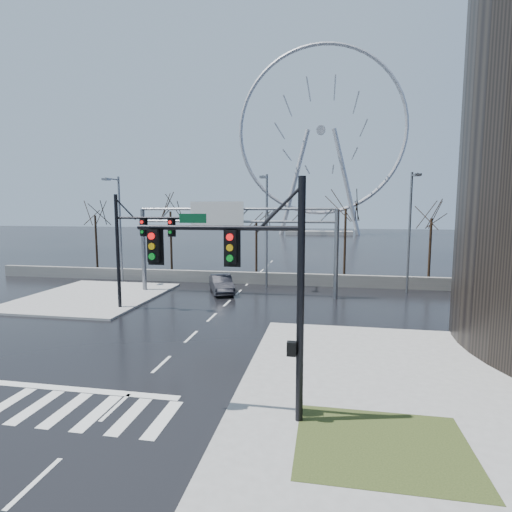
% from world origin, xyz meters
% --- Properties ---
extents(ground, '(260.00, 260.00, 0.00)m').
position_xyz_m(ground, '(0.00, 0.00, 0.00)').
color(ground, black).
rests_on(ground, ground).
extents(sidewalk_right_ext, '(12.00, 10.00, 0.15)m').
position_xyz_m(sidewalk_right_ext, '(10.00, 2.00, 0.07)').
color(sidewalk_right_ext, gray).
rests_on(sidewalk_right_ext, ground).
extents(sidewalk_far, '(10.00, 12.00, 0.15)m').
position_xyz_m(sidewalk_far, '(-11.00, 12.00, 0.07)').
color(sidewalk_far, gray).
rests_on(sidewalk_far, ground).
extents(grass_strip, '(5.00, 4.00, 0.02)m').
position_xyz_m(grass_strip, '(9.00, -5.00, 0.15)').
color(grass_strip, '#2C3717').
rests_on(grass_strip, sidewalk_near).
extents(barrier_wall, '(52.00, 0.50, 1.10)m').
position_xyz_m(barrier_wall, '(0.00, 20.00, 0.55)').
color(barrier_wall, slate).
rests_on(barrier_wall, ground).
extents(signal_mast_near, '(5.52, 0.41, 8.00)m').
position_xyz_m(signal_mast_near, '(5.14, -4.04, 4.87)').
color(signal_mast_near, black).
rests_on(signal_mast_near, ground).
extents(signal_mast_far, '(4.72, 0.41, 8.00)m').
position_xyz_m(signal_mast_far, '(-5.87, 8.96, 4.83)').
color(signal_mast_far, black).
rests_on(signal_mast_far, ground).
extents(sign_gantry, '(16.36, 0.40, 7.60)m').
position_xyz_m(sign_gantry, '(-0.38, 14.96, 5.18)').
color(sign_gantry, slate).
rests_on(sign_gantry, ground).
extents(streetlight_left, '(0.50, 2.55, 10.00)m').
position_xyz_m(streetlight_left, '(-12.00, 18.16, 5.89)').
color(streetlight_left, slate).
rests_on(streetlight_left, ground).
extents(streetlight_mid, '(0.50, 2.55, 10.00)m').
position_xyz_m(streetlight_mid, '(2.00, 18.16, 5.89)').
color(streetlight_mid, slate).
rests_on(streetlight_mid, ground).
extents(streetlight_right, '(0.50, 2.55, 10.00)m').
position_xyz_m(streetlight_right, '(14.00, 18.16, 5.89)').
color(streetlight_right, slate).
rests_on(streetlight_right, ground).
extents(tree_far_left, '(3.50, 3.50, 7.00)m').
position_xyz_m(tree_far_left, '(-18.00, 24.00, 5.57)').
color(tree_far_left, black).
rests_on(tree_far_left, ground).
extents(tree_left, '(3.75, 3.75, 7.50)m').
position_xyz_m(tree_left, '(-9.00, 23.50, 5.98)').
color(tree_left, black).
rests_on(tree_left, ground).
extents(tree_center, '(3.25, 3.25, 6.50)m').
position_xyz_m(tree_center, '(0.00, 24.50, 5.17)').
color(tree_center, black).
rests_on(tree_center, ground).
extents(tree_right, '(3.90, 3.90, 7.80)m').
position_xyz_m(tree_right, '(9.00, 23.50, 6.22)').
color(tree_right, black).
rests_on(tree_right, ground).
extents(tree_far_right, '(3.40, 3.40, 6.80)m').
position_xyz_m(tree_far_right, '(17.00, 24.00, 5.41)').
color(tree_far_right, black).
rests_on(tree_far_right, ground).
extents(ferris_wheel, '(45.00, 6.00, 50.91)m').
position_xyz_m(ferris_wheel, '(5.00, 95.00, 26.13)').
color(ferris_wheel, gray).
rests_on(ferris_wheel, ground).
extents(car, '(3.30, 4.88, 1.52)m').
position_xyz_m(car, '(-1.37, 15.51, 0.76)').
color(car, black).
rests_on(car, ground).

